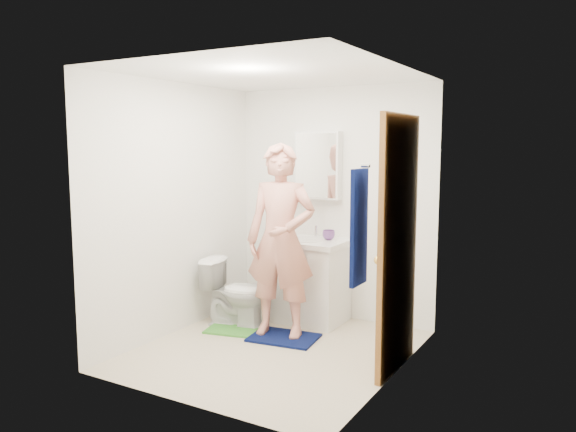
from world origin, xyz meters
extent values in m
cube|color=beige|center=(0.00, 0.00, -0.01)|extent=(2.20, 2.40, 0.02)
cube|color=white|center=(0.00, 0.00, 2.41)|extent=(2.20, 2.40, 0.02)
cube|color=white|center=(0.00, 1.21, 1.20)|extent=(2.20, 0.02, 2.40)
cube|color=white|center=(0.00, -1.21, 1.20)|extent=(2.20, 0.02, 2.40)
cube|color=white|center=(-1.11, 0.00, 1.20)|extent=(0.02, 2.40, 2.40)
cube|color=white|center=(1.11, 0.00, 1.20)|extent=(0.02, 2.40, 2.40)
cube|color=white|center=(-0.15, 0.91, 0.40)|extent=(0.75, 0.55, 0.80)
cube|color=white|center=(-0.15, 0.91, 0.83)|extent=(0.79, 0.59, 0.05)
cylinder|color=white|center=(-0.15, 0.91, 0.84)|extent=(0.40, 0.40, 0.03)
cylinder|color=silver|center=(-0.15, 1.09, 0.91)|extent=(0.03, 0.03, 0.12)
cube|color=white|center=(-0.15, 1.14, 1.60)|extent=(0.50, 0.12, 0.70)
cube|color=white|center=(-0.15, 1.08, 1.60)|extent=(0.46, 0.01, 0.66)
cube|color=#9D642B|center=(1.07, 0.15, 1.02)|extent=(0.05, 0.80, 2.05)
sphere|color=gold|center=(1.03, -0.17, 0.95)|extent=(0.07, 0.07, 0.07)
cube|color=#071042|center=(1.03, -0.57, 1.25)|extent=(0.03, 0.24, 0.80)
cylinder|color=silver|center=(1.07, -0.57, 1.67)|extent=(0.06, 0.02, 0.02)
imported|color=white|center=(-0.69, 0.41, 0.34)|extent=(0.72, 0.49, 0.68)
cube|color=#071042|center=(-0.07, 0.30, 0.01)|extent=(0.67, 0.52, 0.02)
cube|color=#429431|center=(-0.64, 0.28, 0.01)|extent=(0.57, 0.51, 0.02)
imported|color=#B8555F|center=(-0.45, 0.90, 0.95)|extent=(0.11, 0.11, 0.21)
imported|color=#6D408E|center=(0.04, 1.00, 0.90)|extent=(0.15, 0.15, 0.10)
imported|color=tan|center=(-0.14, 0.35, 0.93)|extent=(0.74, 0.57, 1.81)
camera|label=1|loc=(2.50, -4.09, 1.81)|focal=35.00mm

